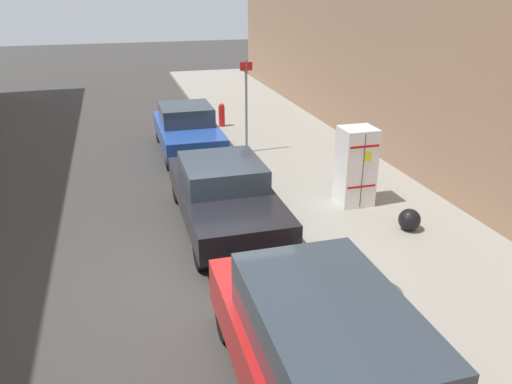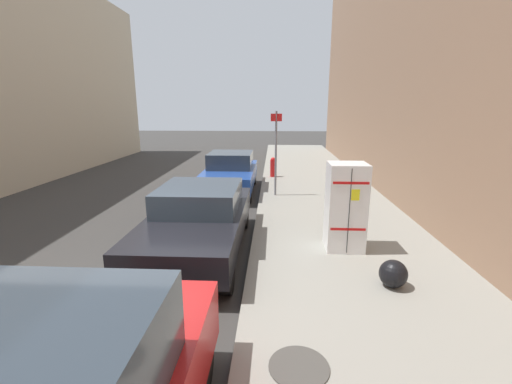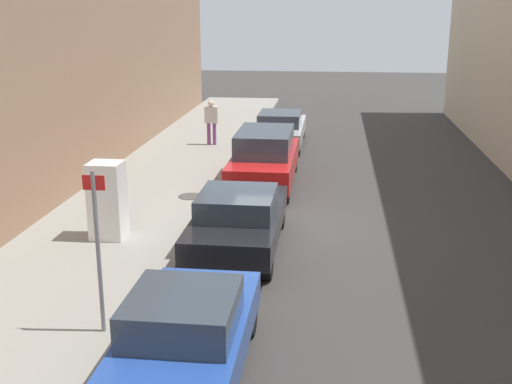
% 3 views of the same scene
% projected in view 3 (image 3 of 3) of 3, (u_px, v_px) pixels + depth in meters
% --- Properties ---
extents(ground_plane, '(80.00, 80.00, 0.00)m').
position_uv_depth(ground_plane, '(279.00, 223.00, 16.54)').
color(ground_plane, '#383533').
extents(sidewalk_slab, '(4.15, 44.00, 0.16)m').
position_uv_depth(sidewalk_slab, '(130.00, 214.00, 16.97)').
color(sidewalk_slab, gray).
rests_on(sidewalk_slab, ground).
extents(discarded_refrigerator, '(0.77, 0.71, 1.81)m').
position_uv_depth(discarded_refrigerator, '(107.00, 200.00, 14.82)').
color(discarded_refrigerator, white).
rests_on(discarded_refrigerator, sidewalk_slab).
extents(manhole_cover, '(0.70, 0.70, 0.02)m').
position_uv_depth(manhole_cover, '(191.00, 196.00, 18.27)').
color(manhole_cover, '#47443F').
rests_on(manhole_cover, sidewalk_slab).
extents(street_sign_post, '(0.36, 0.07, 2.77)m').
position_uv_depth(street_sign_post, '(98.00, 244.00, 10.31)').
color(street_sign_post, slate).
rests_on(street_sign_post, sidewalk_slab).
extents(trash_bag, '(0.46, 0.46, 0.46)m').
position_uv_depth(trash_bag, '(111.00, 207.00, 16.58)').
color(trash_bag, black).
rests_on(trash_bag, sidewalk_slab).
extents(pedestrian_walking_far, '(0.50, 0.23, 1.74)m').
position_uv_depth(pedestrian_walking_far, '(211.00, 119.00, 24.85)').
color(pedestrian_walking_far, '#7A3D7F').
rests_on(pedestrian_walking_far, sidewalk_slab).
extents(parked_hatchback_blue, '(1.75, 4.01, 1.44)m').
position_uv_depth(parked_hatchback_blue, '(186.00, 334.00, 9.44)').
color(parked_hatchback_blue, '#23479E').
rests_on(parked_hatchback_blue, ground).
extents(parked_sedan_dark, '(1.88, 4.46, 1.42)m').
position_uv_depth(parked_sedan_dark, '(238.00, 219.00, 14.54)').
color(parked_sedan_dark, black).
rests_on(parked_sedan_dark, ground).
extents(parked_suv_red, '(1.85, 4.87, 1.73)m').
position_uv_depth(parked_suv_red, '(265.00, 157.00, 19.84)').
color(parked_suv_red, red).
rests_on(parked_suv_red, ground).
extents(parked_sedan_silver, '(1.82, 4.74, 1.37)m').
position_uv_depth(parked_sedan_silver, '(280.00, 128.00, 25.47)').
color(parked_sedan_silver, silver).
rests_on(parked_sedan_silver, ground).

